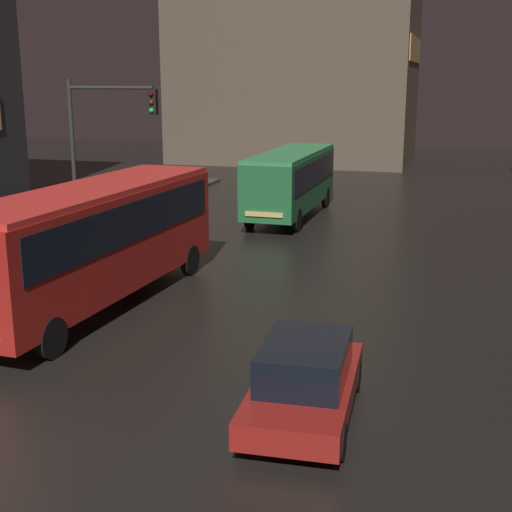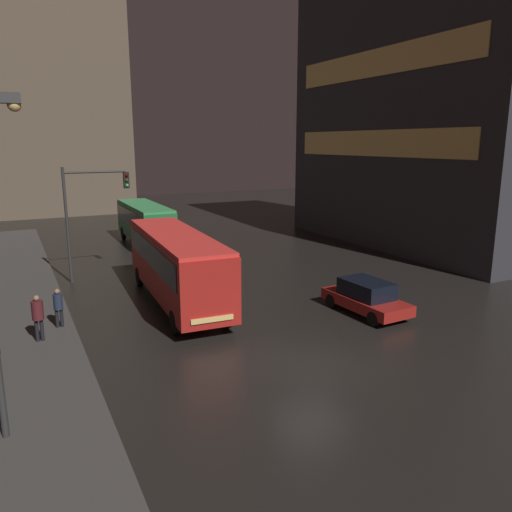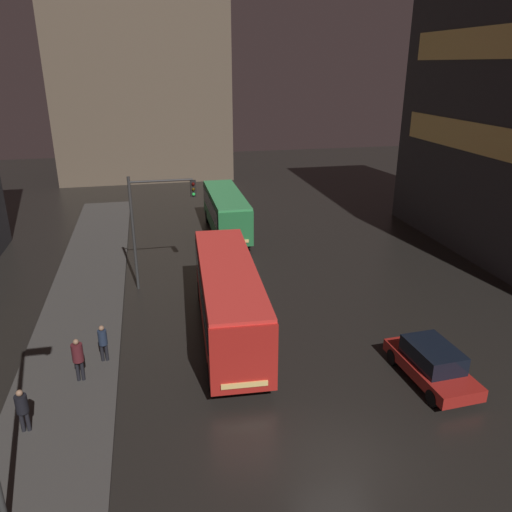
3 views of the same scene
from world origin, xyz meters
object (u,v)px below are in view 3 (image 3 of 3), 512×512
pedestrian_near (78,355)px  bus_near (228,293)px  car_taxi (432,363)px  pedestrian_mid (103,340)px  bus_far (226,209)px  pedestrian_far (22,407)px  traffic_light_main (155,213)px

pedestrian_near → bus_near: bearing=144.9°
bus_near → car_taxi: 9.03m
car_taxi → pedestrian_mid: 13.33m
bus_far → pedestrian_mid: 17.72m
pedestrian_mid → pedestrian_far: 4.54m
pedestrian_near → pedestrian_mid: size_ratio=1.11×
pedestrian_near → pedestrian_far: 3.05m
car_taxi → bus_near: bearing=-38.9°
bus_near → pedestrian_mid: bus_near is taller
bus_near → car_taxi: size_ratio=2.46×
bus_near → traffic_light_main: 7.16m
bus_near → bus_far: 14.83m
bus_far → pedestrian_mid: bearing=64.7°
car_taxi → pedestrian_mid: pedestrian_mid is taller
pedestrian_near → traffic_light_main: size_ratio=0.29×
pedestrian_near → car_taxi: bearing=111.8°
bus_far → pedestrian_near: bus_far is taller
bus_far → pedestrian_mid: bus_far is taller
bus_near → pedestrian_near: (-6.33, -2.52, -0.85)m
pedestrian_near → traffic_light_main: bearing=-168.1°
bus_near → traffic_light_main: bearing=-61.0°
car_taxi → pedestrian_far: size_ratio=2.67×
bus_near → pedestrian_far: bus_near is taller
pedestrian_far → bus_near: bearing=-162.9°
bus_near → car_taxi: bus_near is taller
pedestrian_mid → traffic_light_main: traffic_light_main is taller
bus_far → traffic_light_main: size_ratio=1.44×
bus_near → traffic_light_main: traffic_light_main is taller
bus_near → traffic_light_main: (-2.96, 6.14, 2.19)m
pedestrian_mid → traffic_light_main: 8.46m
pedestrian_mid → bus_far: bearing=-164.3°
pedestrian_far → traffic_light_main: 12.72m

